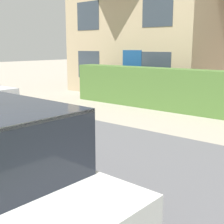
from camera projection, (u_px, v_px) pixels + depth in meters
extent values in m
cube|color=#5B5B60|center=(91.00, 177.00, 5.45)|extent=(28.00, 6.43, 0.01)
cube|color=#4C7233|center=(220.00, 94.00, 9.97)|extent=(12.07, 0.74, 1.49)
cylinder|color=black|center=(96.00, 214.00, 3.64)|extent=(0.62, 0.22, 0.61)
cube|color=orange|center=(34.00, 165.00, 4.55)|extent=(4.17, 0.13, 0.07)
cylinder|color=black|center=(5.00, 107.00, 10.08)|extent=(0.66, 0.21, 0.65)
cube|color=tan|center=(155.00, 42.00, 15.99)|extent=(6.95, 5.90, 4.96)
cube|color=navy|center=(132.00, 75.00, 13.61)|extent=(1.00, 0.02, 2.10)
cube|color=#333D47|center=(89.00, 65.00, 15.18)|extent=(1.40, 0.02, 1.30)
cube|color=#333D47|center=(156.00, 68.00, 12.79)|extent=(1.40, 0.02, 1.30)
cube|color=#333D47|center=(88.00, 16.00, 14.71)|extent=(1.40, 0.02, 1.30)
cube|color=#333D47|center=(157.00, 10.00, 12.32)|extent=(1.40, 0.02, 1.30)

